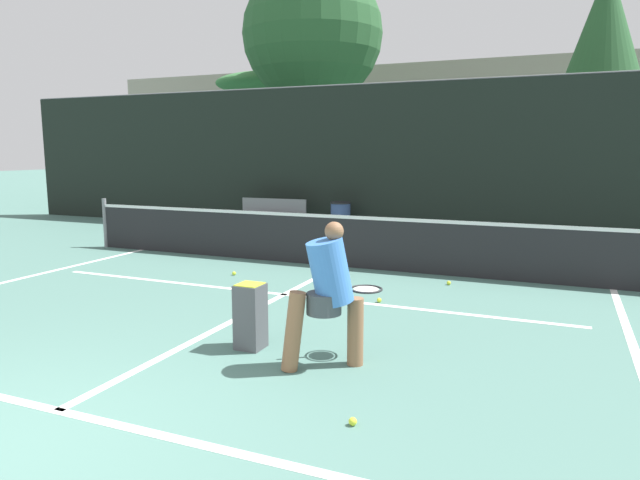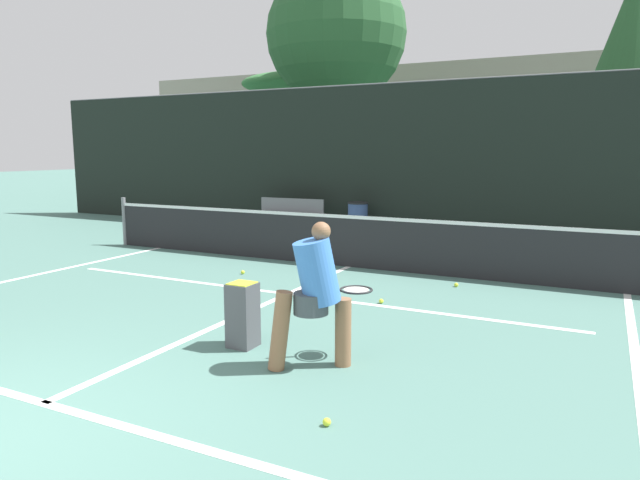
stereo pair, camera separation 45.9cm
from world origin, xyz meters
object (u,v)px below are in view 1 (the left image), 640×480
Objects in this scene: ball_hopper at (250,315)px; trash_bin at (341,218)px; courtside_bench at (272,214)px; parked_car at (332,195)px; player_practicing at (328,291)px.

trash_bin is at bearing 104.38° from ball_hopper.
ball_hopper is at bearing -65.69° from courtside_bench.
parked_car is (-1.91, 4.19, 0.23)m from trash_bin.
courtside_bench is (-3.95, 8.02, 0.11)m from ball_hopper.
parked_car reaches higher than ball_hopper.
ball_hopper is at bearing -72.06° from parked_car.
parked_car reaches higher than courtside_bench.
parked_car is (-0.06, 4.37, 0.17)m from courtside_bench.
trash_bin reaches higher than ball_hopper.
trash_bin is (-3.07, 8.36, -0.35)m from player_practicing.
player_practicing is 0.78× the size of courtside_bench.
trash_bin is at bearing 3.45° from courtside_bench.
player_practicing is at bearing -68.38° from parked_car.
player_practicing is 1.74× the size of trash_bin.
parked_car reaches higher than trash_bin.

